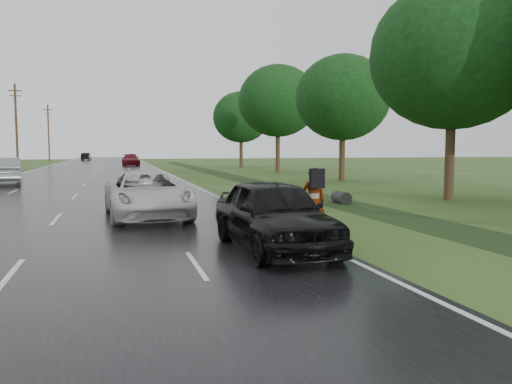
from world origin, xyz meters
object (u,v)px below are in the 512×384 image
object	(u,v)px
pedestrian	(313,201)
white_pickup	(147,194)
dark_sedan	(274,214)
silver_sedan	(5,171)

from	to	relation	value
pedestrian	white_pickup	xyz separation A→B (m)	(-4.18, 4.80, -0.14)
pedestrian	dark_sedan	bearing A→B (deg)	48.51
white_pickup	dark_sedan	world-z (taller)	dark_sedan
pedestrian	dark_sedan	xyz separation A→B (m)	(-1.67, -1.67, -0.10)
pedestrian	silver_sedan	distance (m)	26.70
pedestrian	dark_sedan	distance (m)	2.36
pedestrian	dark_sedan	world-z (taller)	pedestrian
dark_sedan	silver_sedan	xyz separation A→B (m)	(-10.59, 25.40, 0.04)
pedestrian	white_pickup	bearing A→B (deg)	-45.58
white_pickup	silver_sedan	world-z (taller)	silver_sedan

